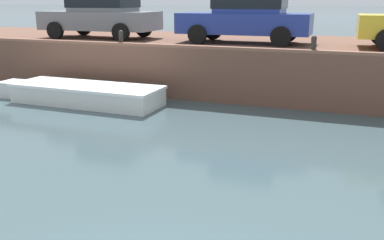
{
  "coord_description": "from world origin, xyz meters",
  "views": [
    {
      "loc": [
        1.45,
        -2.06,
        2.89
      ],
      "look_at": [
        -0.55,
        3.31,
        1.27
      ],
      "focal_mm": 40.0,
      "sensor_mm": 36.0,
      "label": 1
    }
  ],
  "objects": [
    {
      "name": "boat_moored_west_white",
      "position": [
        -5.77,
        8.11,
        0.28
      ],
      "size": [
        5.26,
        1.53,
        0.55
      ],
      "color": "white",
      "rests_on": "ground"
    },
    {
      "name": "ground_plane",
      "position": [
        0.0,
        4.74,
        0.0
      ],
      "size": [
        400.0,
        400.0,
        0.0
      ],
      "primitive_type": "plane",
      "color": "#3D5156"
    },
    {
      "name": "mooring_bollard_mid",
      "position": [
        0.48,
        9.72,
        1.78
      ],
      "size": [
        0.15,
        0.15,
        0.44
      ],
      "color": "#2D2B28",
      "rests_on": "far_quay_wall"
    },
    {
      "name": "far_wall_coping",
      "position": [
        0.0,
        9.59,
        1.58
      ],
      "size": [
        60.0,
        0.24,
        0.08
      ],
      "primitive_type": "cube",
      "color": "brown",
      "rests_on": "far_quay_wall"
    },
    {
      "name": "mooring_bollard_west",
      "position": [
        -5.28,
        9.72,
        1.78
      ],
      "size": [
        0.15,
        0.15,
        0.44
      ],
      "color": "#2D2B28",
      "rests_on": "far_quay_wall"
    },
    {
      "name": "car_left_inner_blue",
      "position": [
        -1.79,
        11.58,
        2.38
      ],
      "size": [
        4.18,
        1.93,
        1.54
      ],
      "color": "#233893",
      "rests_on": "far_quay_wall"
    },
    {
      "name": "car_leftmost_grey",
      "position": [
        -7.11,
        11.58,
        2.38
      ],
      "size": [
        4.23,
        2.05,
        1.54
      ],
      "color": "slate",
      "rests_on": "far_quay_wall"
    },
    {
      "name": "far_quay_wall",
      "position": [
        0.0,
        12.47,
        0.77
      ],
      "size": [
        60.0,
        6.0,
        1.54
      ],
      "primitive_type": "cube",
      "color": "brown",
      "rests_on": "ground"
    }
  ]
}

